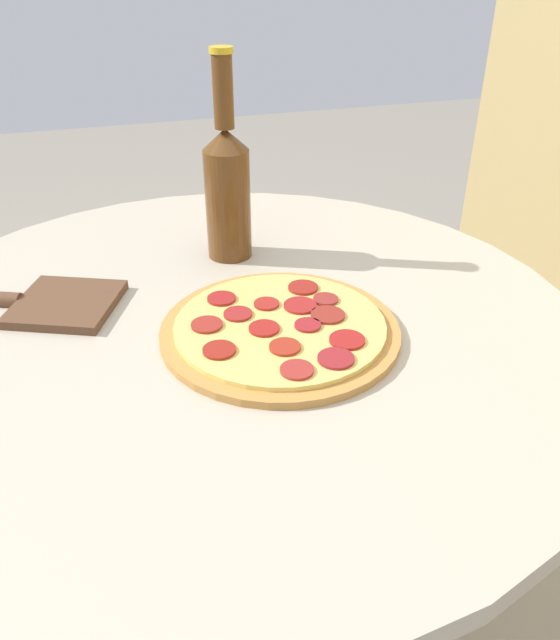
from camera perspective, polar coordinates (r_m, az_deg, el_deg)
name	(u,v)px	position (r m, az deg, el deg)	size (l,w,h in m)	color
table	(232,436)	(0.91, -4.44, -10.51)	(0.92, 0.92, 0.72)	#B2A893
pizza	(280,328)	(0.75, 0.02, -0.78)	(0.29, 0.29, 0.02)	#B77F3D
beer_bottle	(227,186)	(0.92, -4.84, 12.11)	(0.07, 0.07, 0.29)	#563314
pizza_paddle	(45,302)	(0.87, -20.68, 1.51)	(0.17, 0.25, 0.02)	brown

